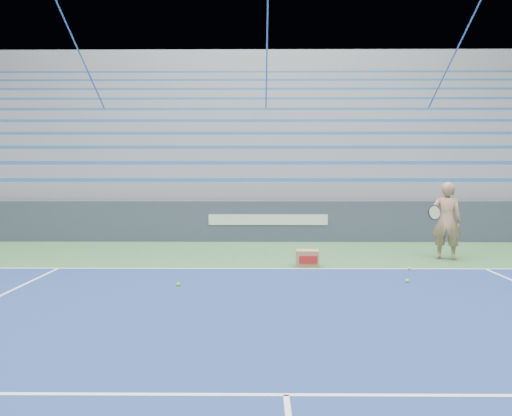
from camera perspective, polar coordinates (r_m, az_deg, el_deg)
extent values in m
cube|color=white|center=(9.68, 1.75, -6.93)|extent=(10.97, 0.05, 0.00)
cube|color=white|center=(4.42, 3.46, -20.54)|extent=(8.23, 0.05, 0.00)
cube|color=#363E53|center=(13.56, 1.38, -1.50)|extent=(30.00, 0.30, 1.10)
cube|color=white|center=(13.40, 1.39, -1.35)|extent=(3.20, 0.02, 0.28)
cube|color=gray|center=(18.10, 1.15, -0.12)|extent=(30.00, 8.50, 1.10)
cube|color=gray|center=(18.06, 1.15, 2.41)|extent=(30.00, 8.50, 0.50)
cube|color=#2B649E|center=(14.18, 1.34, 3.21)|extent=(29.60, 0.42, 0.11)
cube|color=gray|center=(18.48, 1.14, 4.00)|extent=(30.00, 7.65, 0.50)
cube|color=#2B649E|center=(15.03, 1.30, 5.16)|extent=(29.60, 0.42, 0.11)
cube|color=gray|center=(18.91, 1.12, 5.52)|extent=(30.00, 6.80, 0.50)
cube|color=#2B649E|center=(15.90, 1.25, 6.90)|extent=(29.60, 0.42, 0.11)
cube|color=gray|center=(19.35, 1.11, 6.96)|extent=(30.00, 5.95, 0.50)
cube|color=#2B649E|center=(16.78, 1.22, 8.46)|extent=(29.60, 0.42, 0.11)
cube|color=gray|center=(19.81, 1.10, 8.34)|extent=(30.00, 5.10, 0.50)
cube|color=#2B649E|center=(17.67, 1.18, 9.86)|extent=(29.60, 0.42, 0.11)
cube|color=gray|center=(20.28, 1.09, 9.66)|extent=(30.00, 4.25, 0.50)
cube|color=#2B649E|center=(18.57, 1.15, 11.13)|extent=(29.60, 0.42, 0.11)
cube|color=gray|center=(20.75, 1.08, 10.92)|extent=(30.00, 3.40, 0.50)
cube|color=#2B649E|center=(19.48, 1.12, 12.28)|extent=(29.60, 0.42, 0.11)
cube|color=gray|center=(21.24, 1.07, 12.12)|extent=(30.00, 2.55, 0.50)
cube|color=#2B649E|center=(20.40, 1.10, 13.33)|extent=(29.60, 0.42, 0.11)
cube|color=gray|center=(21.74, 1.06, 13.27)|extent=(30.00, 1.70, 0.50)
cube|color=#2B649E|center=(21.32, 1.07, 14.28)|extent=(29.60, 0.42, 0.11)
cube|color=gray|center=(22.24, 1.05, 14.36)|extent=(30.00, 0.85, 0.50)
cube|color=#2B649E|center=(22.25, 1.05, 15.16)|extent=(29.60, 0.42, 0.11)
cube|color=gray|center=(22.67, 1.02, 8.55)|extent=(31.00, 0.40, 7.30)
cylinder|color=#2E57A3|center=(19.15, -17.52, 12.07)|extent=(0.05, 8.53, 5.04)
cylinder|color=#2E57A3|center=(18.26, 1.17, 12.66)|extent=(0.05, 8.53, 5.04)
cylinder|color=#2E57A3|center=(19.29, 19.71, 11.97)|extent=(0.05, 8.53, 5.04)
imported|color=tan|center=(11.43, 20.94, -1.38)|extent=(0.71, 0.60, 1.66)
cylinder|color=black|center=(11.07, 19.71, -0.90)|extent=(0.12, 0.27, 0.08)
cylinder|color=beige|center=(10.76, 19.71, -0.49)|extent=(0.29, 0.16, 0.28)
torus|color=black|center=(10.76, 19.71, -0.49)|extent=(0.31, 0.18, 0.30)
cube|color=#A37A4E|center=(9.97, 5.89, -5.75)|extent=(0.45, 0.35, 0.33)
cube|color=#B21E19|center=(9.80, 5.99, -5.92)|extent=(0.35, 0.03, 0.15)
sphere|color=#A4D42B|center=(8.86, 16.90, -7.99)|extent=(0.07, 0.07, 0.07)
sphere|color=#A4D42B|center=(8.32, -8.88, -8.65)|extent=(0.07, 0.07, 0.07)
sphere|color=#A4D42B|center=(9.98, 17.14, -6.66)|extent=(0.07, 0.07, 0.07)
sphere|color=#A4D42B|center=(10.31, 6.60, -6.17)|extent=(0.07, 0.07, 0.07)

